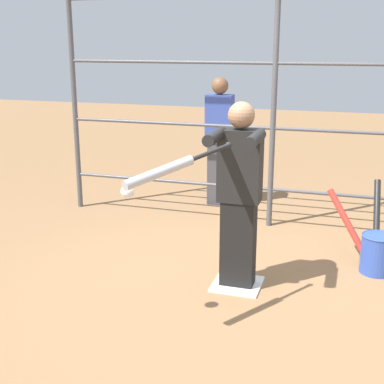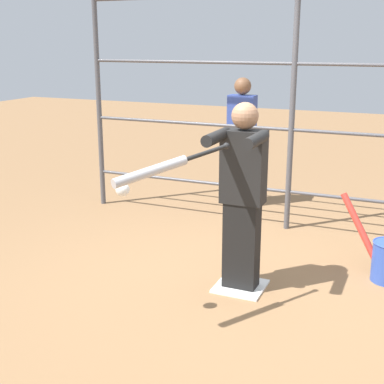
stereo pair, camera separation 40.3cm
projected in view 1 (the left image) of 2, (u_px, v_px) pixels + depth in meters
ground_plane at (237, 285)px, 4.52m from camera, size 24.00×24.00×0.00m
home_plate at (237, 284)px, 4.51m from camera, size 0.40×0.40×0.02m
fence_backstop at (274, 96)px, 5.59m from camera, size 4.78×0.06×2.86m
batter at (239, 191)px, 4.27m from camera, size 0.40×0.52×1.54m
baseball_bat_swinging at (169, 169)px, 3.45m from camera, size 0.51×0.82×0.19m
softball_in_flight at (128, 191)px, 3.60m from camera, size 0.10×0.10×0.10m
bat_bucket at (378, 247)px, 4.74m from camera, size 0.91×0.70×0.88m
bystander_behind_fence at (219, 140)px, 6.55m from camera, size 0.33×0.20×1.57m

